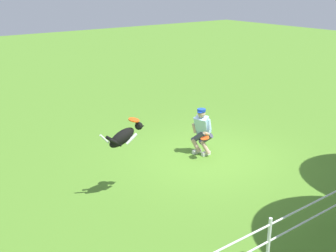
{
  "coord_description": "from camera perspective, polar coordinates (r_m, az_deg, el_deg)",
  "views": [
    {
      "loc": [
        6.96,
        7.35,
        4.44
      ],
      "look_at": [
        1.38,
        -0.07,
        1.19
      ],
      "focal_mm": 44.46,
      "sensor_mm": 36.0,
      "label": 1
    }
  ],
  "objects": [
    {
      "name": "dog",
      "position": [
        8.71,
        -6.07,
        -1.44
      ],
      "size": [
        1.04,
        0.32,
        0.55
      ],
      "rotation": [
        0.0,
        0.0,
        3.07
      ],
      "color": "black"
    },
    {
      "name": "frisbee_held",
      "position": [
        10.76,
        5.09,
        -1.66
      ],
      "size": [
        0.3,
        0.31,
        0.09
      ],
      "primitive_type": "cylinder",
      "rotation": [
        -0.16,
        0.17,
        5.25
      ],
      "color": "#F24F1C",
      "rests_on": "person"
    },
    {
      "name": "frisbee_flying",
      "position": [
        8.7,
        -4.7,
        0.84
      ],
      "size": [
        0.33,
        0.33,
        0.08
      ],
      "primitive_type": "cylinder",
      "rotation": [
        -0.21,
        -0.03,
        0.64
      ],
      "color": "#EF5410"
    },
    {
      "name": "person",
      "position": [
        11.08,
        4.68,
        -0.53
      ],
      "size": [
        0.52,
        0.69,
        1.29
      ],
      "rotation": [
        0.0,
        0.0,
        0.39
      ],
      "color": "silver",
      "rests_on": "ground_plane"
    },
    {
      "name": "ground_plane",
      "position": [
        11.05,
        6.0,
        -4.52
      ],
      "size": [
        60.0,
        60.0,
        0.0
      ],
      "primitive_type": "plane",
      "color": "#53862A"
    }
  ]
}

